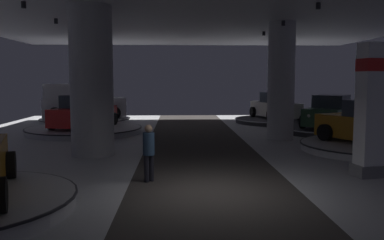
{
  "coord_description": "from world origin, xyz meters",
  "views": [
    {
      "loc": [
        -0.91,
        -9.88,
        2.81
      ],
      "look_at": [
        -0.37,
        4.25,
        1.4
      ],
      "focal_mm": 37.81,
      "sensor_mm": 36.0,
      "label": 1
    }
  ],
  "objects": [
    {
      "name": "ground",
      "position": [
        0.0,
        0.0,
        -0.02
      ],
      "size": [
        24.0,
        44.0,
        0.06
      ],
      "color": "#B2B2B7"
    },
    {
      "name": "column_left",
      "position": [
        -4.05,
        5.22,
        2.75
      ],
      "size": [
        1.58,
        1.58,
        5.5
      ],
      "color": "#ADADB2",
      "rests_on": "ground"
    },
    {
      "name": "column_right",
      "position": [
        4.02,
        9.08,
        2.75
      ],
      "size": [
        1.25,
        1.25,
        5.5
      ],
      "color": "silver",
      "rests_on": "ground"
    },
    {
      "name": "brand_sign_pylon",
      "position": [
        4.88,
        1.54,
        2.0
      ],
      "size": [
        1.36,
        0.86,
        3.86
      ],
      "color": "slate",
      "rests_on": "ground"
    },
    {
      "name": "display_platform_mid_right",
      "position": [
        6.74,
        5.64,
        0.17
      ],
      "size": [
        5.42,
        5.42,
        0.3
      ],
      "color": "#B7B7BC",
      "rests_on": "ground"
    },
    {
      "name": "display_car_mid_right",
      "position": [
        6.76,
        5.61,
        1.07
      ],
      "size": [
        3.59,
        4.56,
        1.71
      ],
      "color": "#B77519",
      "rests_on": "display_platform_mid_right"
    },
    {
      "name": "display_platform_deep_right",
      "position": [
        5.53,
        16.24,
        0.16
      ],
      "size": [
        5.23,
        5.23,
        0.29
      ],
      "color": "#333338",
      "rests_on": "ground"
    },
    {
      "name": "display_car_deep_right",
      "position": [
        5.54,
        16.21,
        1.05
      ],
      "size": [
        2.84,
        4.46,
        1.71
      ],
      "color": "silver",
      "rests_on": "display_platform_deep_right"
    },
    {
      "name": "display_platform_far_left",
      "position": [
        -5.8,
        11.52,
        0.17
      ],
      "size": [
        6.03,
        6.03,
        0.31
      ],
      "color": "#B7B7BC",
      "rests_on": "ground"
    },
    {
      "name": "display_car_far_left",
      "position": [
        -5.81,
        11.49,
        1.08
      ],
      "size": [
        3.16,
        4.54,
        1.71
      ],
      "color": "red",
      "rests_on": "display_platform_far_left"
    },
    {
      "name": "display_platform_far_right",
      "position": [
        7.3,
        11.34,
        0.16
      ],
      "size": [
        5.48,
        5.48,
        0.29
      ],
      "color": "#333338",
      "rests_on": "ground"
    },
    {
      "name": "display_car_far_right",
      "position": [
        7.32,
        11.37,
        1.06
      ],
      "size": [
        3.92,
        4.46,
        1.71
      ],
      "color": "#2D5638",
      "rests_on": "display_platform_far_right"
    },
    {
      "name": "display_platform_deep_left",
      "position": [
        -7.06,
        17.42,
        0.13
      ],
      "size": [
        5.96,
        5.96,
        0.23
      ],
      "color": "#B7B7BC",
      "rests_on": "ground"
    },
    {
      "name": "pickup_truck_deep_left",
      "position": [
        -7.38,
        17.36,
        1.17
      ],
      "size": [
        5.62,
        3.53,
        2.3
      ],
      "color": "silver",
      "rests_on": "display_platform_deep_left"
    },
    {
      "name": "visitor_walking_near",
      "position": [
        -1.68,
        1.12,
        0.91
      ],
      "size": [
        0.32,
        0.32,
        1.59
      ],
      "color": "black",
      "rests_on": "ground"
    }
  ]
}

